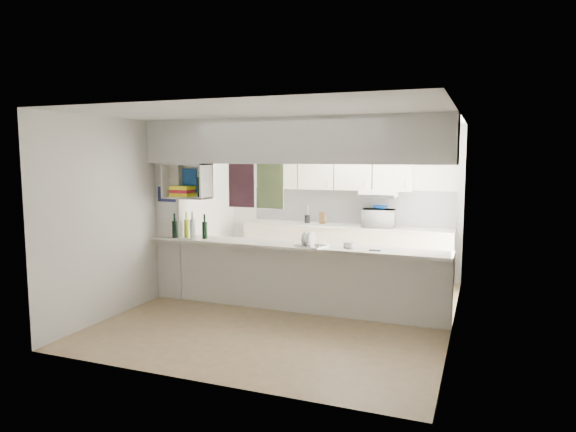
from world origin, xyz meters
The scene contains 16 objects.
floor centered at (0.00, 0.00, 0.00)m, with size 4.80×4.80×0.00m, color #8D7452.
ceiling centered at (0.00, 0.00, 2.60)m, with size 4.80×4.80×0.00m, color white.
wall_back centered at (0.00, 2.40, 1.30)m, with size 4.20×4.20×0.00m, color silver.
wall_left centered at (-2.10, 0.00, 1.30)m, with size 4.80×4.80×0.00m, color silver.
wall_right centered at (2.10, 0.00, 1.30)m, with size 4.80×4.80×0.00m, color silver.
servery_partition centered at (-0.17, 0.00, 1.66)m, with size 4.20×0.50×2.60m.
cubby_shelf centered at (-1.57, -0.06, 1.71)m, with size 0.65×0.35×0.50m.
kitchen_run centered at (0.16, 2.14, 0.83)m, with size 3.60×0.63×2.24m.
microwave centered at (0.77, 2.10, 1.07)m, with size 0.54×0.36×0.30m, color white.
bowl centered at (0.78, 2.14, 1.25)m, with size 0.25×0.25×0.06m, color #0D3F97.
dish_rack centered at (0.29, -0.06, 1.00)m, with size 0.43×0.37×0.20m.
cup centered at (0.23, -0.04, 0.98)m, with size 0.11×0.11×0.09m, color white.
wine_bottles centered at (-1.55, -0.06, 1.06)m, with size 0.53×0.16×0.39m.
plastic_tubs centered at (0.82, -0.01, 0.96)m, with size 0.49×0.18×0.07m.
utensil_jar centered at (-0.51, 2.15, 0.99)m, with size 0.10×0.10×0.14m, color black.
knife_block centered at (-0.23, 2.18, 1.02)m, with size 0.10×0.08×0.20m, color brown.
Camera 1 is at (2.41, -6.39, 2.11)m, focal length 32.00 mm.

